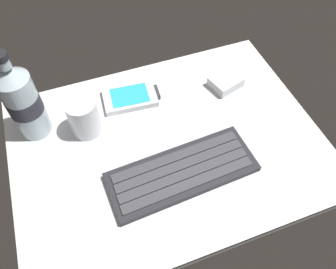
{
  "coord_description": "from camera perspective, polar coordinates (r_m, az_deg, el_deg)",
  "views": [
    {
      "loc": [
        -13.79,
        -37.3,
        57.95
      ],
      "look_at": [
        0.0,
        0.0,
        3.0
      ],
      "focal_mm": 35.83,
      "sensor_mm": 36.0,
      "label": 1
    }
  ],
  "objects": [
    {
      "name": "ground_plane",
      "position": [
        0.71,
        0.06,
        -2.03
      ],
      "size": [
        64.0,
        48.0,
        2.8
      ],
      "color": "silver"
    },
    {
      "name": "keyboard",
      "position": [
        0.66,
        2.37,
        -6.38
      ],
      "size": [
        29.54,
        12.53,
        1.7
      ],
      "color": "#232328",
      "rests_on": "ground_plane"
    },
    {
      "name": "handheld_device",
      "position": [
        0.78,
        -6.39,
        6.32
      ],
      "size": [
        13.26,
        8.64,
        1.5
      ],
      "color": "silver",
      "rests_on": "ground_plane"
    },
    {
      "name": "juice_cup",
      "position": [
        0.71,
        -14.09,
        2.73
      ],
      "size": [
        6.4,
        6.4,
        8.5
      ],
      "color": "silver",
      "rests_on": "ground_plane"
    },
    {
      "name": "water_bottle",
      "position": [
        0.71,
        -23.5,
        5.23
      ],
      "size": [
        6.73,
        6.73,
        20.8
      ],
      "color": "silver",
      "rests_on": "ground_plane"
    },
    {
      "name": "charger_block",
      "position": [
        0.81,
        9.8,
        8.79
      ],
      "size": [
        8.29,
        7.35,
        2.4
      ],
      "primitive_type": "cube",
      "rotation": [
        0.0,
        0.0,
        0.29
      ],
      "color": "silver",
      "rests_on": "ground_plane"
    }
  ]
}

